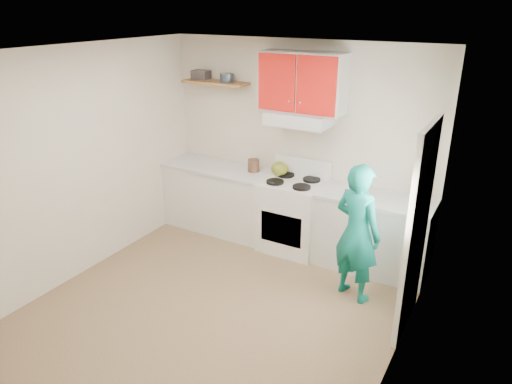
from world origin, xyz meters
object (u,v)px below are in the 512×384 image
Objects in this scene: stove at (292,215)px; tin at (227,78)px; person at (357,233)px; kettle at (280,169)px; crock at (254,166)px.

tin is (-1.08, 0.19, 1.63)m from stove.
kettle is at bearing -11.09° from person.
stove is 0.83m from crock.
crock is (0.45, -0.10, -1.10)m from tin.
stove is 4.97× the size of crock.
tin reaches higher than crock.
person is (1.31, -0.77, -0.25)m from kettle.
crock is at bearing -150.82° from kettle.
crock is 1.85m from person.
tin is at bearing -2.07° from person.
stove is 0.62m from kettle.
person reaches higher than stove.
tin is 2.65m from person.
kettle is 0.14× the size of person.
tin is 1.36m from kettle.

